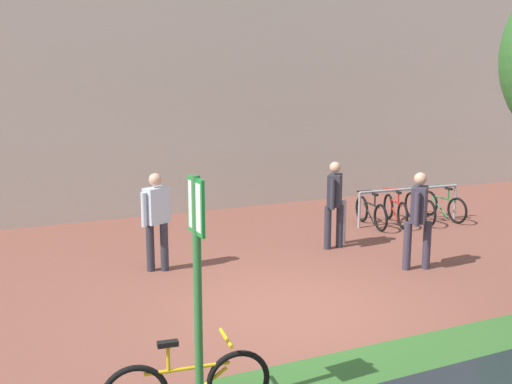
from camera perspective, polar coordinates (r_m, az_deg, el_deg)
The scene contains 9 objects.
ground_plane at distance 8.93m, azimuth 3.71°, elevation -11.03°, with size 60.00×60.00×0.00m, color brown.
building_facade at distance 15.31m, azimuth -9.84°, elevation 16.96°, with size 28.00×1.20×10.00m, color beige.
planter_strip at distance 7.59m, azimuth 17.17°, elevation -14.96°, with size 7.00×1.10×0.16m, color #336028.
parking_sign_post at distance 5.58m, azimuth -5.57°, elevation -7.09°, with size 0.08×0.36×2.46m.
bike_rack_cluster at distance 14.36m, azimuth 14.13°, elevation -1.47°, with size 2.65×1.67×0.83m.
bollard_steel at distance 12.30m, azimuth 8.12°, elevation -2.79°, with size 0.16×0.16×0.90m, color #ADADB2.
person_casual_tan at distance 10.49m, azimuth -9.39°, elevation -2.21°, with size 0.57×0.38×1.72m.
person_suited_navy at distance 11.83m, azimuth 7.41°, elevation -0.68°, with size 0.44×0.49×1.72m.
person_suited_dark at distance 10.80m, azimuth 15.10°, elevation -2.06°, with size 0.48×0.45×1.72m.
Camera 1 is at (-3.95, -7.29, 3.32)m, focal length 42.36 mm.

